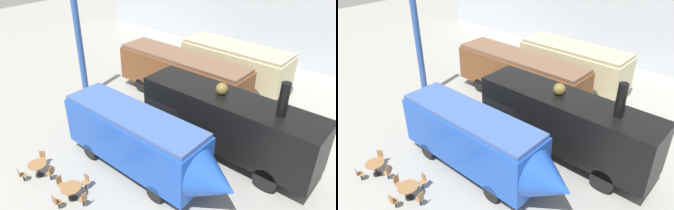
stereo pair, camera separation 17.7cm
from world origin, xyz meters
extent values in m
plane|color=gray|center=(0.00, 0.00, 0.00)|extent=(80.00, 80.00, 0.00)
cube|color=#B2B7C1|center=(0.00, 15.87, 4.50)|extent=(44.00, 0.15, 9.00)
cube|color=beige|center=(-0.44, 8.79, 1.94)|extent=(8.37, 2.87, 2.35)
cube|color=tan|center=(-0.44, 8.79, 3.23)|extent=(8.20, 2.64, 0.24)
cylinder|color=black|center=(2.07, 7.41, 0.59)|extent=(1.17, 0.12, 1.17)
cylinder|color=black|center=(2.07, 10.17, 0.59)|extent=(1.17, 0.12, 1.17)
cylinder|color=black|center=(-2.95, 7.41, 0.59)|extent=(1.17, 0.12, 1.17)
cylinder|color=black|center=(-2.95, 10.17, 0.59)|extent=(1.17, 0.12, 1.17)
cube|color=brown|center=(-2.28, 4.58, 1.90)|extent=(10.13, 2.60, 2.44)
cube|color=brown|center=(-2.28, 4.58, 3.24)|extent=(9.93, 2.39, 0.24)
cylinder|color=black|center=(0.76, 3.34, 0.52)|extent=(1.04, 0.12, 1.04)
cylinder|color=black|center=(0.76, 5.82, 0.52)|extent=(1.04, 0.12, 1.04)
cylinder|color=black|center=(-5.32, 3.34, 0.52)|extent=(1.04, 0.12, 1.04)
cylinder|color=black|center=(-5.32, 5.82, 0.52)|extent=(1.04, 0.12, 1.04)
cube|color=black|center=(3.74, 0.92, 2.26)|extent=(10.00, 2.47, 2.88)
cylinder|color=black|center=(6.49, 0.92, 4.53)|extent=(0.45, 0.45, 1.68)
sphere|color=brown|center=(3.24, 0.92, 4.00)|extent=(0.64, 0.64, 0.64)
cylinder|color=black|center=(6.74, -0.25, 0.63)|extent=(1.26, 0.12, 1.26)
cylinder|color=black|center=(6.74, 2.09, 0.63)|extent=(1.26, 0.12, 1.26)
cylinder|color=black|center=(0.74, -0.25, 0.63)|extent=(1.26, 0.12, 1.26)
cylinder|color=black|center=(0.74, 2.09, 0.63)|extent=(1.26, 0.12, 1.26)
cube|color=blue|center=(0.75, -3.12, 1.89)|extent=(8.14, 2.42, 2.56)
cone|color=blue|center=(5.73, -3.12, 1.89)|extent=(1.83, 2.30, 2.30)
cube|color=#3A579D|center=(0.75, -3.12, 3.28)|extent=(7.97, 2.22, 0.24)
cylinder|color=black|center=(3.19, -4.27, 0.47)|extent=(0.93, 0.12, 0.93)
cylinder|color=black|center=(3.19, -1.97, 0.47)|extent=(0.93, 0.12, 0.93)
cylinder|color=black|center=(-1.69, -4.27, 0.47)|extent=(0.93, 0.12, 0.93)
cylinder|color=black|center=(-1.69, -1.97, 0.47)|extent=(0.93, 0.12, 0.93)
cylinder|color=black|center=(0.12, -6.70, 0.01)|extent=(0.44, 0.44, 0.02)
cylinder|color=black|center=(0.12, -6.70, 0.36)|extent=(0.08, 0.08, 0.68)
cylinder|color=olive|center=(0.12, -6.70, 0.71)|extent=(0.97, 0.97, 0.03)
cylinder|color=black|center=(-2.56, -6.87, 0.01)|extent=(0.44, 0.44, 0.02)
cylinder|color=black|center=(-2.56, -6.87, 0.37)|extent=(0.08, 0.08, 0.71)
cylinder|color=olive|center=(-2.56, -6.87, 0.74)|extent=(0.95, 0.95, 0.03)
cylinder|color=black|center=(0.91, -6.65, 0.21)|extent=(0.06, 0.06, 0.42)
cylinder|color=olive|center=(0.91, -6.65, 0.43)|extent=(0.36, 0.36, 0.03)
cube|color=olive|center=(1.06, -6.64, 0.66)|extent=(0.06, 0.29, 0.42)
cylinder|color=black|center=(0.08, -5.91, 0.21)|extent=(0.06, 0.06, 0.42)
cylinder|color=olive|center=(0.08, -5.91, 0.43)|extent=(0.36, 0.36, 0.03)
cube|color=olive|center=(0.07, -5.76, 0.66)|extent=(0.29, 0.06, 0.42)
cylinder|color=black|center=(-0.66, -6.74, 0.21)|extent=(0.06, 0.06, 0.42)
cylinder|color=olive|center=(-0.66, -6.74, 0.43)|extent=(0.36, 0.36, 0.03)
cube|color=olive|center=(-0.81, -6.75, 0.66)|extent=(0.06, 0.29, 0.42)
cylinder|color=black|center=(0.17, -7.48, 0.21)|extent=(0.06, 0.06, 0.42)
cylinder|color=olive|center=(0.17, -7.48, 0.43)|extent=(0.36, 0.36, 0.03)
cube|color=olive|center=(0.18, -7.63, 0.66)|extent=(0.29, 0.06, 0.42)
cylinder|color=black|center=(-3.11, -6.32, 0.21)|extent=(0.06, 0.06, 0.42)
cylinder|color=olive|center=(-3.11, -6.32, 0.43)|extent=(0.36, 0.36, 0.03)
cube|color=olive|center=(-3.22, -6.21, 0.66)|extent=(0.23, 0.23, 0.42)
cylinder|color=black|center=(-2.76, -7.61, 0.21)|extent=(0.06, 0.06, 0.42)
cylinder|color=olive|center=(-2.76, -7.61, 0.43)|extent=(0.36, 0.36, 0.03)
cube|color=olive|center=(-2.80, -7.76, 0.66)|extent=(0.29, 0.11, 0.42)
cylinder|color=black|center=(-1.81, -6.67, 0.21)|extent=(0.06, 0.06, 0.42)
cylinder|color=olive|center=(-1.81, -6.67, 0.43)|extent=(0.36, 0.36, 0.03)
cube|color=olive|center=(-1.67, -6.63, 0.66)|extent=(0.11, 0.29, 0.42)
cylinder|color=#262633|center=(1.19, -1.07, 0.40)|extent=(0.24, 0.24, 0.80)
cylinder|color=#8C1E7A|center=(1.19, -1.07, 1.16)|extent=(0.34, 0.34, 0.71)
sphere|color=tan|center=(1.19, -1.07, 1.63)|extent=(0.23, 0.23, 0.23)
cylinder|color=#2D519E|center=(-8.00, 0.22, 4.00)|extent=(0.44, 0.44, 8.00)
camera|label=1|loc=(11.01, -12.32, 11.67)|focal=35.00mm
camera|label=2|loc=(11.15, -12.21, 11.67)|focal=35.00mm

